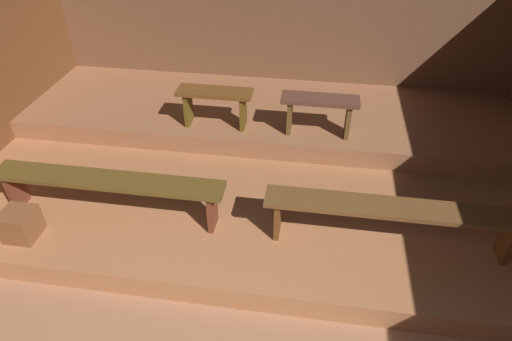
{
  "coord_description": "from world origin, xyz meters",
  "views": [
    {
      "loc": [
        0.57,
        -0.54,
        3.18
      ],
      "look_at": [
        0.0,
        3.14,
        0.43
      ],
      "focal_mm": 30.88,
      "sensor_mm": 36.0,
      "label": 1
    }
  ],
  "objects_px": {
    "bench_lower_left": "(108,185)",
    "bench_middle_right": "(319,108)",
    "bench_lower_right": "(392,213)",
    "wooden_crate_lower": "(20,224)",
    "bench_middle_left": "(215,100)"
  },
  "relations": [
    {
      "from": "bench_lower_left",
      "to": "bench_middle_right",
      "type": "height_order",
      "value": "bench_middle_right"
    },
    {
      "from": "bench_lower_right",
      "to": "bench_middle_right",
      "type": "distance_m",
      "value": 1.66
    },
    {
      "from": "bench_lower_right",
      "to": "wooden_crate_lower",
      "type": "relative_size",
      "value": 7.77
    },
    {
      "from": "bench_lower_right",
      "to": "bench_middle_right",
      "type": "relative_size",
      "value": 2.54
    },
    {
      "from": "bench_middle_left",
      "to": "bench_middle_right",
      "type": "height_order",
      "value": "same"
    },
    {
      "from": "bench_middle_right",
      "to": "bench_middle_left",
      "type": "bearing_deg",
      "value": 180.0
    },
    {
      "from": "bench_lower_left",
      "to": "bench_middle_left",
      "type": "distance_m",
      "value": 1.66
    },
    {
      "from": "wooden_crate_lower",
      "to": "bench_middle_left",
      "type": "bearing_deg",
      "value": 52.98
    },
    {
      "from": "bench_lower_right",
      "to": "wooden_crate_lower",
      "type": "xyz_separation_m",
      "value": [
        -3.34,
        -0.4,
        -0.23
      ]
    },
    {
      "from": "bench_lower_left",
      "to": "bench_lower_right",
      "type": "height_order",
      "value": "same"
    },
    {
      "from": "bench_middle_left",
      "to": "wooden_crate_lower",
      "type": "bearing_deg",
      "value": -127.02
    },
    {
      "from": "bench_lower_right",
      "to": "bench_middle_right",
      "type": "xyz_separation_m",
      "value": [
        -0.7,
        1.49,
        0.18
      ]
    },
    {
      "from": "bench_lower_right",
      "to": "wooden_crate_lower",
      "type": "distance_m",
      "value": 3.38
    },
    {
      "from": "bench_lower_left",
      "to": "wooden_crate_lower",
      "type": "distance_m",
      "value": 0.86
    },
    {
      "from": "bench_middle_right",
      "to": "wooden_crate_lower",
      "type": "height_order",
      "value": "bench_middle_right"
    }
  ]
}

